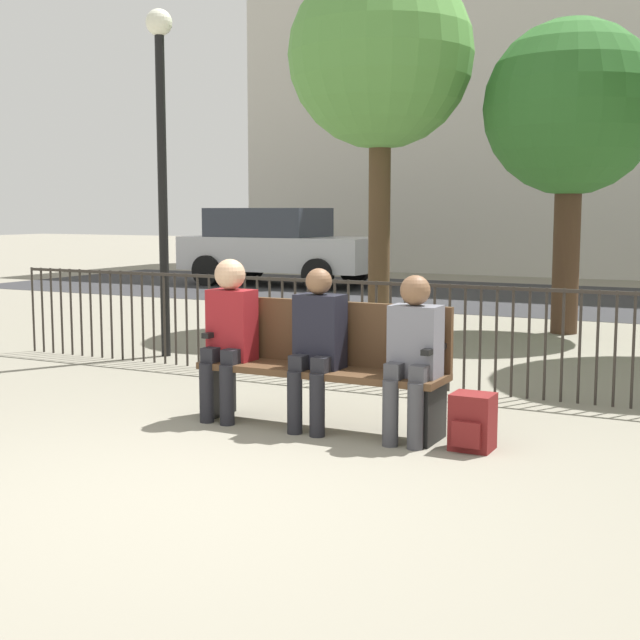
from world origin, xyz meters
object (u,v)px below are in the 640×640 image
(tree_0, at_px, (571,111))
(seated_person_1, at_px, (317,341))
(seated_person_2, at_px, (413,349))
(parked_car_0, at_px, (278,245))
(seated_person_0, at_px, (229,329))
(park_bench, at_px, (325,360))
(lamp_post, at_px, (161,130))
(tree_2, at_px, (381,58))
(backpack, at_px, (472,422))

(tree_0, bearing_deg, seated_person_1, -95.02)
(seated_person_2, xyz_separation_m, parked_car_0, (-7.18, 10.73, 0.19))
(seated_person_0, relative_size, parked_car_0, 0.29)
(park_bench, distance_m, lamp_post, 4.10)
(lamp_post, xyz_separation_m, parked_car_0, (-3.47, 8.55, -1.59))
(park_bench, relative_size, seated_person_2, 1.62)
(park_bench, height_order, tree_2, tree_2)
(seated_person_2, bearing_deg, seated_person_1, 179.88)
(park_bench, height_order, parked_car_0, parked_car_0)
(seated_person_0, xyz_separation_m, backpack, (1.92, -0.02, -0.51))
(park_bench, height_order, seated_person_0, seated_person_0)
(parked_car_0, bearing_deg, park_bench, -58.69)
(park_bench, height_order, tree_0, tree_0)
(seated_person_0, bearing_deg, tree_0, 77.92)
(tree_2, relative_size, lamp_post, 1.31)
(seated_person_0, bearing_deg, seated_person_1, -0.22)
(tree_2, bearing_deg, backpack, -60.97)
(tree_2, bearing_deg, seated_person_1, -71.22)
(seated_person_1, relative_size, backpack, 3.09)
(seated_person_0, relative_size, tree_2, 0.25)
(park_bench, xyz_separation_m, seated_person_2, (0.74, -0.13, 0.15))
(backpack, relative_size, parked_car_0, 0.09)
(seated_person_2, xyz_separation_m, backpack, (0.43, -0.01, -0.46))
(seated_person_1, height_order, parked_car_0, parked_car_0)
(seated_person_0, bearing_deg, park_bench, 9.69)
(tree_0, relative_size, parked_car_0, 0.94)
(seated_person_2, xyz_separation_m, lamp_post, (-3.71, 2.18, 1.78))
(seated_person_2, distance_m, tree_0, 6.36)
(seated_person_0, distance_m, seated_person_2, 1.49)
(seated_person_0, bearing_deg, lamp_post, 135.65)
(seated_person_2, height_order, lamp_post, lamp_post)
(seated_person_1, relative_size, tree_2, 0.24)
(seated_person_0, height_order, tree_2, tree_2)
(seated_person_1, distance_m, tree_2, 6.42)
(park_bench, xyz_separation_m, seated_person_1, (0.00, -0.13, 0.16))
(seated_person_2, distance_m, backpack, 0.63)
(seated_person_2, relative_size, backpack, 3.03)
(tree_0, bearing_deg, parked_car_0, 145.71)
(park_bench, height_order, lamp_post, lamp_post)
(tree_0, xyz_separation_m, parked_car_0, (-6.97, 4.75, -1.98))
(seated_person_2, bearing_deg, lamp_post, 149.61)
(tree_0, xyz_separation_m, tree_2, (-2.37, -0.56, 0.74))
(lamp_post, bearing_deg, park_bench, -34.49)
(seated_person_1, xyz_separation_m, backpack, (1.17, -0.01, -0.47))
(tree_0, height_order, lamp_post, tree_0)
(seated_person_0, bearing_deg, parked_car_0, 117.95)
(seated_person_0, xyz_separation_m, seated_person_2, (1.49, -0.00, -0.05))
(parked_car_0, bearing_deg, seated_person_0, -62.05)
(backpack, bearing_deg, park_bench, 172.96)
(tree_2, bearing_deg, seated_person_2, -64.55)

